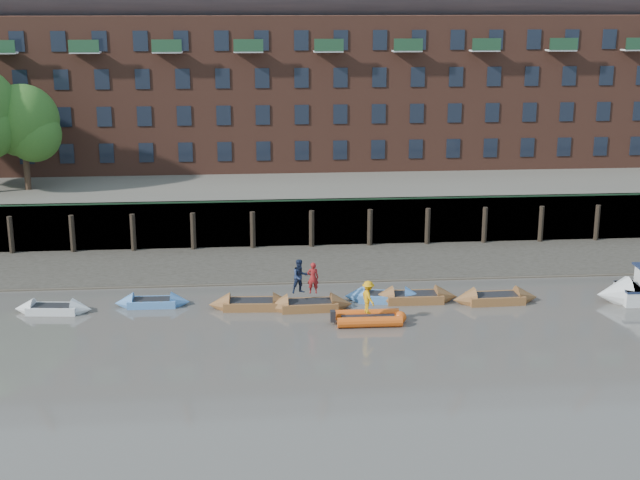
{
  "coord_description": "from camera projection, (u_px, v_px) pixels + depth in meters",
  "views": [
    {
      "loc": [
        -6.3,
        -36.7,
        16.56
      ],
      "look_at": [
        -2.24,
        12.0,
        3.2
      ],
      "focal_mm": 50.0,
      "sensor_mm": 36.0,
      "label": 1
    }
  ],
  "objects": [
    {
      "name": "person_rower_a",
      "position": [
        313.0,
        278.0,
        48.41
      ],
      "size": [
        0.65,
        0.43,
        1.75
      ],
      "primitive_type": "imported",
      "rotation": [
        0.0,
        0.0,
        3.17
      ],
      "color": "maroon",
      "rests_on": "rowboat_3"
    },
    {
      "name": "bank_terrace",
      "position": [
        323.0,
        182.0,
        74.33
      ],
      "size": [
        110.0,
        28.0,
        3.2
      ],
      "primitive_type": "cube",
      "color": "#5E594D",
      "rests_on": "ground"
    },
    {
      "name": "ground",
      "position": [
        392.0,
        377.0,
        40.15
      ],
      "size": [
        220.0,
        220.0,
        0.0
      ],
      "primitive_type": "plane",
      "color": "#57524B",
      "rests_on": "ground"
    },
    {
      "name": "foreshore",
      "position": [
        347.0,
        263.0,
        57.45
      ],
      "size": [
        110.0,
        8.0,
        0.5
      ],
      "primitive_type": "cube",
      "color": "#3D382F",
      "rests_on": "ground"
    },
    {
      "name": "person_rower_b",
      "position": [
        300.0,
        276.0,
        48.43
      ],
      "size": [
        1.11,
        0.98,
        1.9
      ],
      "primitive_type": "imported",
      "rotation": [
        0.0,
        0.0,
        0.33
      ],
      "color": "#19233F",
      "rests_on": "rowboat_3"
    },
    {
      "name": "rowboat_2",
      "position": [
        252.0,
        304.0,
        48.93
      ],
      "size": [
        4.8,
        1.63,
        1.37
      ],
      "rotation": [
        0.0,
        0.0,
        -0.06
      ],
      "color": "brown",
      "rests_on": "ground"
    },
    {
      "name": "person_rib_crew",
      "position": [
        368.0,
        297.0,
        46.34
      ],
      "size": [
        0.95,
        1.26,
        1.74
      ],
      "primitive_type": "imported",
      "rotation": [
        0.0,
        0.0,
        1.88
      ],
      "color": "orange",
      "rests_on": "rib_tender"
    },
    {
      "name": "mud_band",
      "position": [
        353.0,
        279.0,
        54.18
      ],
      "size": [
        110.0,
        1.6,
        0.1
      ],
      "primitive_type": "cube",
      "color": "#4C4336",
      "rests_on": "ground"
    },
    {
      "name": "rowboat_1",
      "position": [
        152.0,
        302.0,
        49.32
      ],
      "size": [
        4.13,
        1.25,
        1.19
      ],
      "rotation": [
        0.0,
        0.0,
        -0.01
      ],
      "color": "#4D83C2",
      "rests_on": "ground"
    },
    {
      "name": "rowboat_5",
      "position": [
        414.0,
        297.0,
        50.03
      ],
      "size": [
        4.9,
        1.46,
        1.42
      ],
      "rotation": [
        0.0,
        0.0,
        -0.01
      ],
      "color": "brown",
      "rests_on": "ground"
    },
    {
      "name": "rowboat_0",
      "position": [
        53.0,
        309.0,
        48.28
      ],
      "size": [
        4.3,
        1.63,
        1.22
      ],
      "rotation": [
        0.0,
        0.0,
        -0.1
      ],
      "color": "silver",
      "rests_on": "ground"
    },
    {
      "name": "river_wall",
      "position": [
        340.0,
        222.0,
        61.24
      ],
      "size": [
        110.0,
        1.23,
        3.3
      ],
      "color": "#2D2A26",
      "rests_on": "ground"
    },
    {
      "name": "rowboat_3",
      "position": [
        309.0,
        305.0,
        48.78
      ],
      "size": [
        4.81,
        1.53,
        1.38
      ],
      "rotation": [
        0.0,
        0.0,
        0.03
      ],
      "color": "brown",
      "rests_on": "ground"
    },
    {
      "name": "rib_tender",
      "position": [
        371.0,
        318.0,
        46.74
      ],
      "size": [
        3.71,
        1.77,
        0.64
      ],
      "rotation": [
        0.0,
        0.0,
        -0.01
      ],
      "color": "#DB5011",
      "rests_on": "ground"
    },
    {
      "name": "apartment_terrace",
      "position": [
        322.0,
        45.0,
        72.33
      ],
      "size": [
        80.6,
        15.56,
        20.98
      ],
      "color": "brown",
      "rests_on": "bank_terrace"
    },
    {
      "name": "rowboat_4",
      "position": [
        385.0,
        297.0,
        50.13
      ],
      "size": [
        4.69,
        2.08,
        1.32
      ],
      "rotation": [
        0.0,
        0.0,
        -0.17
      ],
      "color": "#4D83C2",
      "rests_on": "ground"
    },
    {
      "name": "rowboat_6",
      "position": [
        495.0,
        298.0,
        49.87
      ],
      "size": [
        4.88,
        1.55,
        1.4
      ],
      "rotation": [
        0.0,
        0.0,
        0.03
      ],
      "color": "brown",
      "rests_on": "ground"
    }
  ]
}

